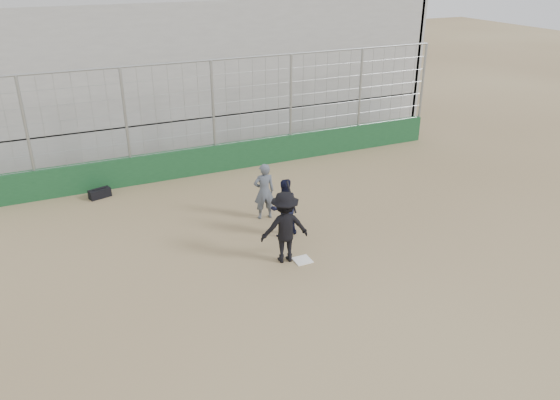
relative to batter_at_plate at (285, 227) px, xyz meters
name	(u,v)px	position (x,y,z in m)	size (l,w,h in m)	color
ground	(302,261)	(0.40, -0.23, -0.95)	(90.00, 90.00, 0.00)	brown
home_plate	(302,260)	(0.40, -0.23, -0.94)	(0.44, 0.44, 0.02)	white
backstop	(215,146)	(0.40, 6.77, 0.00)	(18.10, 0.25, 4.04)	#133B1E
bleachers	(175,67)	(0.40, 11.72, 1.97)	(20.25, 6.70, 6.98)	gray
batter_at_plate	(285,227)	(0.00, 0.00, 0.00)	(1.33, 0.90, 2.04)	black
catcher_crouched	(284,217)	(0.56, 1.25, -0.38)	(0.88, 0.72, 1.15)	black
umpire	(264,194)	(0.49, 2.50, -0.18)	(0.63, 0.41, 1.56)	#49505C
equipment_bag	(100,193)	(-3.80, 6.11, -0.81)	(0.74, 0.47, 0.33)	black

